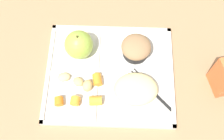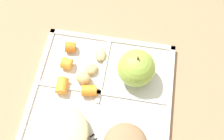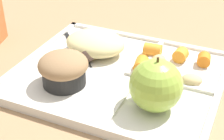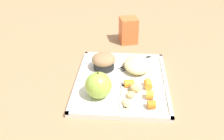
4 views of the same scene
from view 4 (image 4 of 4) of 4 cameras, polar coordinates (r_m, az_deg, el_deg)
ground at (r=0.82m, az=2.15°, el=-3.03°), size 6.00×6.00×0.00m
lunch_tray at (r=0.82m, az=2.16°, el=-2.70°), size 0.35×0.29×0.02m
green_apple at (r=0.73m, az=-3.09°, el=-3.47°), size 0.08×0.08×0.09m
bran_muffin at (r=0.86m, az=-1.88°, el=2.00°), size 0.08×0.08×0.06m
carrot_slice_edge at (r=0.71m, az=8.93°, el=-7.75°), size 0.03×0.02×0.02m
carrot_slice_center at (r=0.78m, az=3.91°, el=-3.06°), size 0.03×0.03×0.02m
carrot_slice_tilted at (r=0.74m, az=8.58°, el=-5.61°), size 0.03×0.02×0.02m
carrot_slice_diagonal at (r=0.78m, az=8.19°, el=-3.25°), size 0.03×0.03×0.02m
potato_chunk_browned at (r=0.76m, az=5.25°, el=-4.12°), size 0.03×0.04×0.03m
potato_chunk_wedge at (r=0.74m, az=4.31°, el=-5.57°), size 0.04×0.04×0.02m
potato_chunk_corner at (r=0.71m, az=3.32°, el=-7.46°), size 0.04×0.03×0.02m
egg_noodle_pile at (r=0.86m, az=5.77°, el=1.26°), size 0.11×0.09×0.04m
meatball_center at (r=0.86m, az=3.55°, el=0.99°), size 0.03×0.03×0.03m
meatball_back at (r=0.86m, az=5.78°, el=1.22°), size 0.04×0.04×0.04m
meatball_front at (r=0.87m, az=5.79°, el=1.43°), size 0.04×0.04×0.04m
meatball_side at (r=0.87m, az=6.14°, el=0.90°), size 0.03×0.03×0.03m
plastic_fork at (r=0.90m, az=4.95°, el=1.43°), size 0.12×0.13×0.00m
milk_carton at (r=1.06m, az=3.74°, el=8.99°), size 0.08×0.08×0.11m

